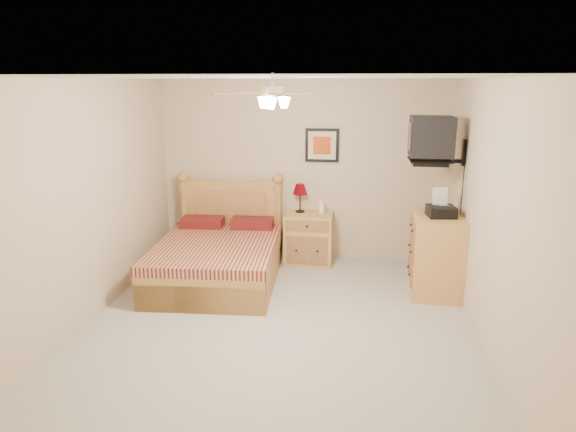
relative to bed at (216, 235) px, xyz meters
name	(u,v)px	position (x,y,z in m)	size (l,w,h in m)	color
floor	(278,326)	(0.95, -1.12, -0.62)	(4.50, 4.50, 0.00)	#A49E94
ceiling	(276,78)	(0.95, -1.12, 1.88)	(4.00, 4.50, 0.04)	white
wall_back	(302,171)	(0.95, 1.13, 0.63)	(4.00, 0.04, 2.50)	#C8B293
wall_front	(213,306)	(0.95, -3.37, 0.63)	(4.00, 0.04, 2.50)	#C8B293
wall_left	(86,203)	(-1.05, -1.12, 0.63)	(0.04, 4.50, 2.50)	#C8B293
wall_right	(490,217)	(2.95, -1.12, 0.63)	(0.04, 4.50, 2.50)	#C8B293
bed	(216,235)	(0.00, 0.00, 0.00)	(1.46, 1.92, 1.24)	#A36832
nightstand	(309,238)	(1.07, 0.88, -0.27)	(0.65, 0.49, 0.70)	#C4863F
table_lamp	(300,198)	(0.94, 0.97, 0.28)	(0.21, 0.21, 0.40)	#57010A
lotion_bottle	(322,206)	(1.25, 0.90, 0.19)	(0.08, 0.08, 0.21)	white
framed_picture	(322,145)	(1.22, 1.11, 1.00)	(0.46, 0.04, 0.46)	black
dresser	(436,254)	(2.68, 0.05, -0.14)	(0.56, 0.81, 0.96)	#C38342
fax_machine	(442,203)	(2.68, -0.03, 0.50)	(0.30, 0.32, 0.32)	black
magazine_lower	(433,208)	(2.65, 0.34, 0.35)	(0.20, 0.27, 0.03)	beige
magazine_upper	(433,206)	(2.65, 0.36, 0.37)	(0.17, 0.24, 0.02)	gray
wall_tv	(444,140)	(2.70, 0.22, 1.19)	(0.56, 0.46, 0.58)	black
ceiling_fan	(273,94)	(0.95, -1.32, 1.74)	(1.14, 1.14, 0.28)	white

